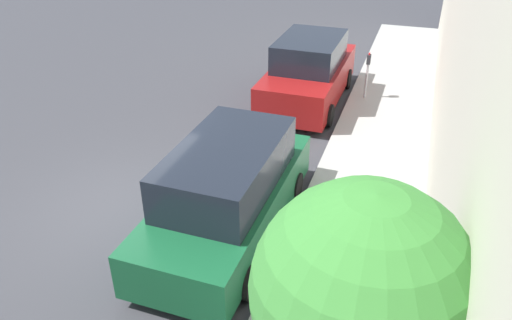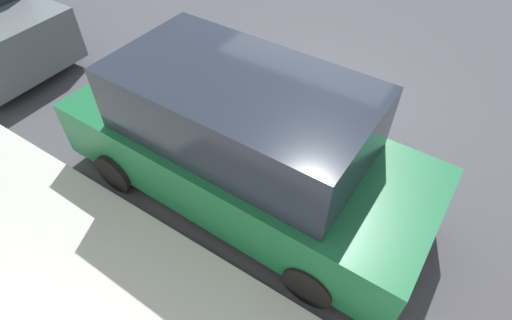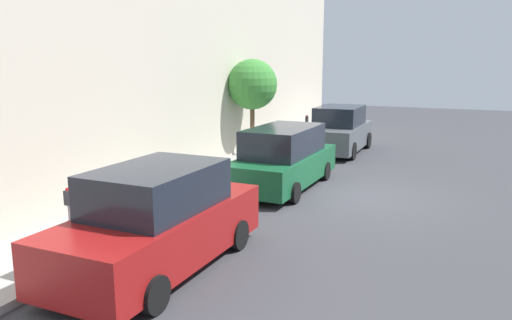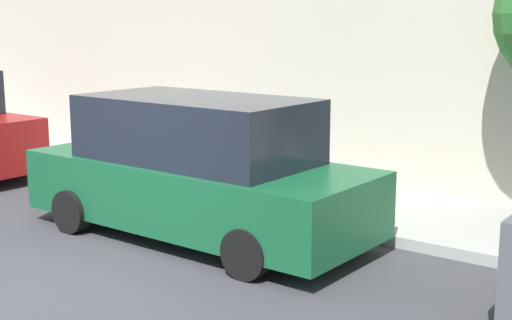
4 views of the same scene
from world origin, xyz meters
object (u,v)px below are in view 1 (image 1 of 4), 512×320
(parked_minivan_second, at_px, (228,192))
(street_tree, at_px, (363,292))
(parking_meter_far, at_px, (367,70))
(parked_suv_third, at_px, (309,72))

(parked_minivan_second, distance_m, street_tree, 5.24)
(parked_minivan_second, relative_size, parking_meter_far, 3.57)
(parked_minivan_second, relative_size, street_tree, 1.29)
(parking_meter_far, bearing_deg, parked_suv_third, -162.11)
(parked_minivan_second, bearing_deg, parked_suv_third, 90.54)
(parking_meter_far, bearing_deg, street_tree, -83.61)
(parked_minivan_second, height_order, street_tree, street_tree)
(parked_minivan_second, height_order, parked_suv_third, parked_suv_third)
(parked_minivan_second, relative_size, parked_suv_third, 1.02)
(parked_minivan_second, xyz_separation_m, parked_suv_third, (-0.06, 6.73, 0.01))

